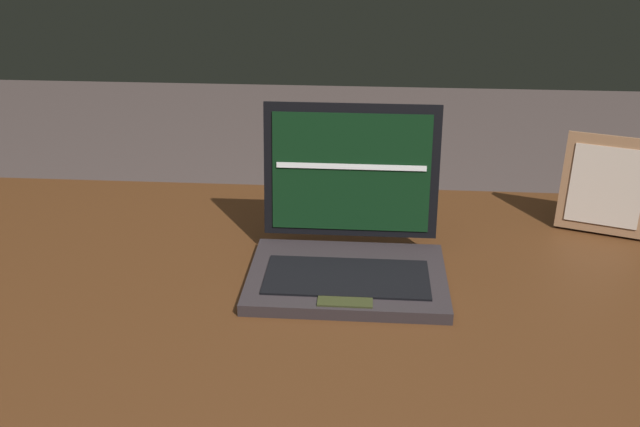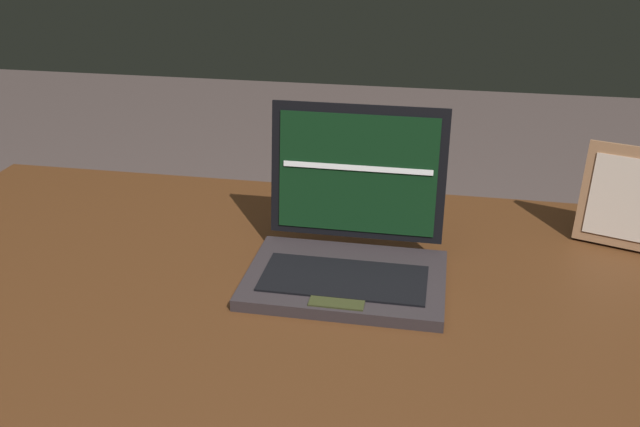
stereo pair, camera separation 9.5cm
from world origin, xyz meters
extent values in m
cube|color=#462612|center=(0.00, 0.00, 0.69)|extent=(1.40, 0.83, 0.03)
cylinder|color=black|center=(-0.63, 0.35, 0.34)|extent=(0.07, 0.07, 0.67)
cube|color=#2B2427|center=(0.04, 0.06, 0.71)|extent=(0.28, 0.19, 0.02)
cube|color=black|center=(0.04, 0.05, 0.72)|extent=(0.23, 0.11, 0.00)
cube|color=#2E3118|center=(0.04, -0.01, 0.72)|extent=(0.07, 0.03, 0.00)
cube|color=black|center=(0.04, 0.17, 0.83)|extent=(0.26, 0.04, 0.20)
cube|color=black|center=(0.04, 0.17, 0.83)|extent=(0.23, 0.03, 0.17)
cube|color=silver|center=(0.04, 0.16, 0.84)|extent=(0.22, 0.00, 0.01)
cube|color=#8F6343|center=(0.45, 0.26, 0.78)|extent=(0.14, 0.08, 0.16)
cube|color=#C4AF9E|center=(0.44, 0.26, 0.78)|extent=(0.11, 0.06, 0.12)
cube|color=#8F6343|center=(0.45, 0.29, 0.72)|extent=(0.02, 0.02, 0.03)
camera|label=1|loc=(0.07, -0.78, 1.20)|focal=38.76mm
camera|label=2|loc=(0.16, -0.77, 1.20)|focal=38.76mm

